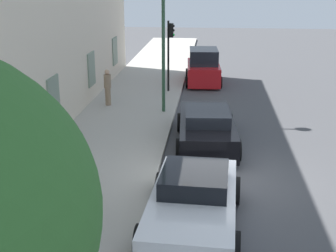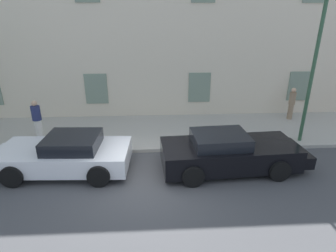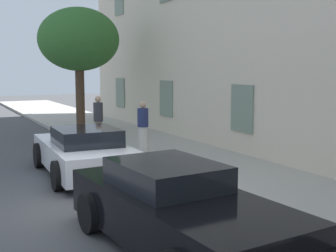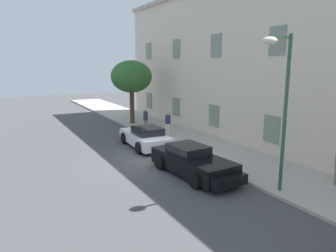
{
  "view_description": "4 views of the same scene",
  "coord_description": "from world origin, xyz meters",
  "px_view_note": "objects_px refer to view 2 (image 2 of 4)",
  "views": [
    {
      "loc": [
        -12.63,
        0.39,
        5.7
      ],
      "look_at": [
        0.93,
        1.71,
        1.25
      ],
      "focal_mm": 50.12,
      "sensor_mm": 36.0,
      "label": 1
    },
    {
      "loc": [
        0.23,
        -7.89,
        5.08
      ],
      "look_at": [
        0.77,
        1.78,
        1.17
      ],
      "focal_mm": 29.81,
      "sensor_mm": 36.0,
      "label": 2
    },
    {
      "loc": [
        8.75,
        -2.75,
        2.87
      ],
      "look_at": [
        -0.83,
        2.28,
        1.46
      ],
      "focal_mm": 47.81,
      "sensor_mm": 36.0,
      "label": 3
    },
    {
      "loc": [
        14.56,
        -7.24,
        5.13
      ],
      "look_at": [
        -1.25,
        1.48,
        1.53
      ],
      "focal_mm": 33.56,
      "sensor_mm": 36.0,
      "label": 4
    }
  ],
  "objects_px": {
    "sportscar_red_lead": "(60,155)",
    "pedestrian_admiring": "(37,119)",
    "pedestrian_strolling": "(292,103)",
    "street_lamp": "(326,38)",
    "sportscar_yellow_flank": "(234,153)"
  },
  "relations": [
    {
      "from": "pedestrian_strolling",
      "to": "street_lamp",
      "type": "bearing_deg",
      "value": -104.21
    },
    {
      "from": "pedestrian_admiring",
      "to": "sportscar_red_lead",
      "type": "bearing_deg",
      "value": -57.12
    },
    {
      "from": "pedestrian_admiring",
      "to": "street_lamp",
      "type": "bearing_deg",
      "value": -6.92
    },
    {
      "from": "pedestrian_admiring",
      "to": "pedestrian_strolling",
      "type": "bearing_deg",
      "value": 7.87
    },
    {
      "from": "sportscar_red_lead",
      "to": "pedestrian_strolling",
      "type": "relative_size",
      "value": 3.03
    },
    {
      "from": "sportscar_red_lead",
      "to": "street_lamp",
      "type": "xyz_separation_m",
      "value": [
        9.32,
        1.25,
        3.69
      ]
    },
    {
      "from": "pedestrian_admiring",
      "to": "pedestrian_strolling",
      "type": "relative_size",
      "value": 1.02
    },
    {
      "from": "street_lamp",
      "to": "pedestrian_strolling",
      "type": "xyz_separation_m",
      "value": [
        0.75,
        2.96,
        -3.32
      ]
    },
    {
      "from": "sportscar_red_lead",
      "to": "pedestrian_admiring",
      "type": "xyz_separation_m",
      "value": [
        -1.67,
        2.59,
        0.37
      ]
    },
    {
      "from": "sportscar_red_lead",
      "to": "pedestrian_strolling",
      "type": "xyz_separation_m",
      "value": [
        10.07,
        4.21,
        0.37
      ]
    },
    {
      "from": "street_lamp",
      "to": "pedestrian_strolling",
      "type": "relative_size",
      "value": 3.79
    },
    {
      "from": "street_lamp",
      "to": "sportscar_yellow_flank",
      "type": "bearing_deg",
      "value": -156.65
    },
    {
      "from": "pedestrian_admiring",
      "to": "pedestrian_strolling",
      "type": "height_order",
      "value": "pedestrian_admiring"
    },
    {
      "from": "pedestrian_admiring",
      "to": "pedestrian_strolling",
      "type": "xyz_separation_m",
      "value": [
        11.74,
        1.62,
        -0.0
      ]
    },
    {
      "from": "sportscar_red_lead",
      "to": "sportscar_yellow_flank",
      "type": "distance_m",
      "value": 5.96
    }
  ]
}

